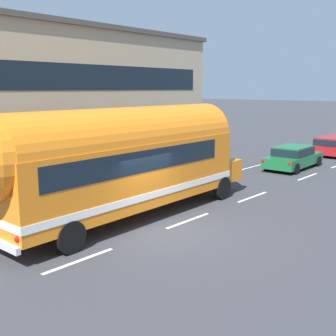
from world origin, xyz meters
name	(u,v)px	position (x,y,z in m)	size (l,w,h in m)	color
ground_plane	(161,231)	(0.00, 0.00, 0.00)	(300.00, 300.00, 0.00)	#38383D
lane_markings	(269,169)	(-2.68, 12.51, 0.00)	(3.93, 80.00, 0.01)	silver
roadside_building	(40,103)	(-13.25, 3.80, 3.92)	(12.83, 15.76, 7.84)	tan
painted_bus	(119,159)	(-1.88, -0.16, 2.30)	(2.81, 12.66, 4.12)	orange
car_lead	(293,156)	(-1.72, 13.74, 0.75)	(2.11, 4.84, 1.37)	#196633
car_second	(335,144)	(-1.74, 20.64, 0.80)	(1.99, 4.75, 1.37)	#A5191E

